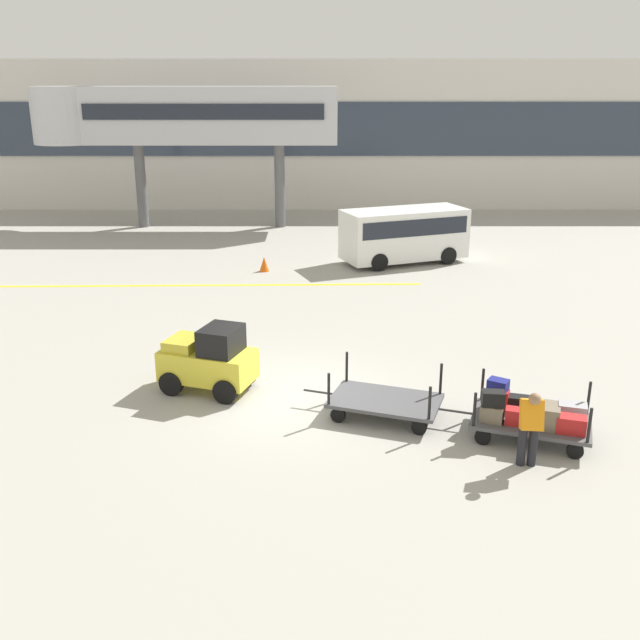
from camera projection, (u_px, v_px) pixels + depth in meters
The scene contains 10 objects.
ground_plane at pixel (295, 396), 16.35m from camera, with size 120.00×120.00×0.00m, color #9E9B91.
apron_lead_line at pixel (199, 285), 25.18m from camera, with size 15.58×0.20×0.01m, color yellow.
terminal_building at pixel (309, 135), 39.73m from camera, with size 58.87×2.51×7.91m.
jet_bridge at pixel (172, 117), 33.65m from camera, with size 14.30×3.00×6.58m.
baggage_tug at pixel (209, 360), 16.44m from camera, with size 2.34×1.78×1.58m.
baggage_cart_lead at pixel (385, 401), 15.29m from camera, with size 3.07×2.07×1.10m.
baggage_cart_middle at pixel (530, 414), 14.31m from camera, with size 3.07×2.07×1.10m.
baggage_handler at pixel (530, 425), 13.10m from camera, with size 0.44×0.46×1.56m.
shuttle_van at pixel (404, 231), 28.00m from camera, with size 5.16×3.50×2.10m.
safety_cone_near at pixel (264, 264), 26.98m from camera, with size 0.36×0.36×0.55m, color #EA590F.
Camera 1 is at (0.57, -14.95, 6.85)m, focal length 40.27 mm.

